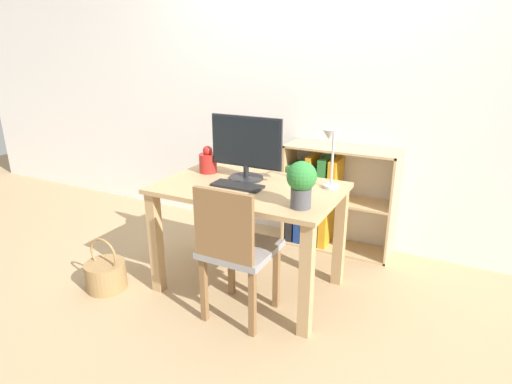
{
  "coord_description": "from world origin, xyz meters",
  "views": [
    {
      "loc": [
        1.21,
        -2.28,
        1.59
      ],
      "look_at": [
        0.0,
        0.1,
        0.66
      ],
      "focal_mm": 30.0,
      "sensor_mm": 36.0,
      "label": 1
    }
  ],
  "objects_px": {
    "potted_plant": "(301,182)",
    "desk_lamp": "(330,153)",
    "keyboard": "(237,186)",
    "vase": "(208,162)",
    "monitor": "(246,146)",
    "bookshelf": "(322,200)",
    "chair": "(235,248)",
    "basket": "(106,274)"
  },
  "relations": [
    {
      "from": "potted_plant",
      "to": "desk_lamp",
      "type": "bearing_deg",
      "value": 82.7
    },
    {
      "from": "keyboard",
      "to": "vase",
      "type": "height_order",
      "value": "vase"
    },
    {
      "from": "monitor",
      "to": "bookshelf",
      "type": "xyz_separation_m",
      "value": [
        0.3,
        0.72,
        -0.57
      ]
    },
    {
      "from": "vase",
      "to": "potted_plant",
      "type": "bearing_deg",
      "value": -22.46
    },
    {
      "from": "vase",
      "to": "bookshelf",
      "type": "relative_size",
      "value": 0.22
    },
    {
      "from": "monitor",
      "to": "chair",
      "type": "relative_size",
      "value": 0.59
    },
    {
      "from": "keyboard",
      "to": "potted_plant",
      "type": "bearing_deg",
      "value": -17.51
    },
    {
      "from": "bookshelf",
      "to": "desk_lamp",
      "type": "bearing_deg",
      "value": -69.61
    },
    {
      "from": "vase",
      "to": "desk_lamp",
      "type": "relative_size",
      "value": 0.49
    },
    {
      "from": "bookshelf",
      "to": "keyboard",
      "type": "bearing_deg",
      "value": -107.03
    },
    {
      "from": "potted_plant",
      "to": "basket",
      "type": "xyz_separation_m",
      "value": [
        -1.29,
        -0.26,
        -0.78
      ]
    },
    {
      "from": "vase",
      "to": "monitor",
      "type": "bearing_deg",
      "value": -2.98
    },
    {
      "from": "desk_lamp",
      "to": "potted_plant",
      "type": "bearing_deg",
      "value": -97.3
    },
    {
      "from": "keyboard",
      "to": "basket",
      "type": "xyz_separation_m",
      "value": [
        -0.8,
        -0.42,
        -0.63
      ]
    },
    {
      "from": "vase",
      "to": "basket",
      "type": "height_order",
      "value": "vase"
    },
    {
      "from": "chair",
      "to": "monitor",
      "type": "bearing_deg",
      "value": 116.03
    },
    {
      "from": "keyboard",
      "to": "desk_lamp",
      "type": "xyz_separation_m",
      "value": [
        0.53,
        0.19,
        0.23
      ]
    },
    {
      "from": "vase",
      "to": "chair",
      "type": "height_order",
      "value": "vase"
    },
    {
      "from": "potted_plant",
      "to": "basket",
      "type": "distance_m",
      "value": 1.53
    },
    {
      "from": "monitor",
      "to": "potted_plant",
      "type": "distance_m",
      "value": 0.62
    },
    {
      "from": "desk_lamp",
      "to": "chair",
      "type": "relative_size",
      "value": 0.45
    },
    {
      "from": "keyboard",
      "to": "basket",
      "type": "height_order",
      "value": "keyboard"
    },
    {
      "from": "vase",
      "to": "desk_lamp",
      "type": "xyz_separation_m",
      "value": [
        0.87,
        0.0,
        0.16
      ]
    },
    {
      "from": "chair",
      "to": "bookshelf",
      "type": "height_order",
      "value": "chair"
    },
    {
      "from": "monitor",
      "to": "keyboard",
      "type": "relative_size",
      "value": 1.54
    },
    {
      "from": "keyboard",
      "to": "desk_lamp",
      "type": "relative_size",
      "value": 0.85
    },
    {
      "from": "basket",
      "to": "bookshelf",
      "type": "bearing_deg",
      "value": 50.54
    },
    {
      "from": "basket",
      "to": "chair",
      "type": "bearing_deg",
      "value": 6.27
    },
    {
      "from": "basket",
      "to": "desk_lamp",
      "type": "bearing_deg",
      "value": 24.58
    },
    {
      "from": "monitor",
      "to": "potted_plant",
      "type": "xyz_separation_m",
      "value": [
        0.52,
        -0.33,
        -0.08
      ]
    },
    {
      "from": "keyboard",
      "to": "vase",
      "type": "relative_size",
      "value": 1.73
    },
    {
      "from": "keyboard",
      "to": "potted_plant",
      "type": "xyz_separation_m",
      "value": [
        0.49,
        -0.15,
        0.14
      ]
    },
    {
      "from": "desk_lamp",
      "to": "bookshelf",
      "type": "distance_m",
      "value": 0.94
    },
    {
      "from": "vase",
      "to": "basket",
      "type": "bearing_deg",
      "value": -127.33
    },
    {
      "from": "bookshelf",
      "to": "basket",
      "type": "distance_m",
      "value": 1.72
    },
    {
      "from": "potted_plant",
      "to": "bookshelf",
      "type": "distance_m",
      "value": 1.17
    },
    {
      "from": "desk_lamp",
      "to": "basket",
      "type": "bearing_deg",
      "value": -155.42
    },
    {
      "from": "keyboard",
      "to": "bookshelf",
      "type": "height_order",
      "value": "bookshelf"
    },
    {
      "from": "vase",
      "to": "desk_lamp",
      "type": "bearing_deg",
      "value": 0.33
    },
    {
      "from": "bookshelf",
      "to": "basket",
      "type": "height_order",
      "value": "bookshelf"
    },
    {
      "from": "potted_plant",
      "to": "chair",
      "type": "bearing_deg",
      "value": -154.53
    },
    {
      "from": "keyboard",
      "to": "desk_lamp",
      "type": "height_order",
      "value": "desk_lamp"
    }
  ]
}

